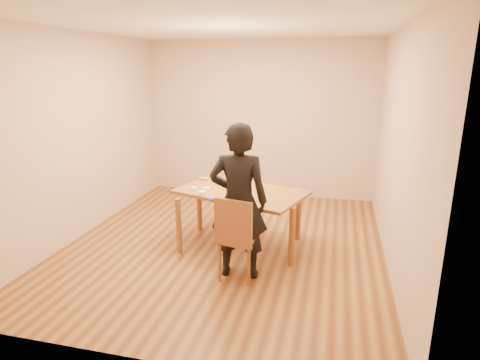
% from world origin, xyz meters
% --- Properties ---
extents(room_shell, '(4.00, 4.50, 2.70)m').
position_xyz_m(room_shell, '(0.00, 0.34, 1.35)').
color(room_shell, '#5A3516').
rests_on(room_shell, ground).
extents(dining_table, '(1.75, 1.34, 0.04)m').
position_xyz_m(dining_table, '(0.21, -0.01, 0.73)').
color(dining_table, brown).
rests_on(dining_table, floor).
extents(dining_chair, '(0.44, 0.44, 0.04)m').
position_xyz_m(dining_chair, '(0.36, -0.79, 0.45)').
color(dining_chair, brown).
rests_on(dining_chair, floor).
extents(cake_plate, '(0.31, 0.31, 0.02)m').
position_xyz_m(cake_plate, '(0.18, -0.02, 0.76)').
color(cake_plate, red).
rests_on(cake_plate, dining_table).
extents(cake, '(0.22, 0.22, 0.07)m').
position_xyz_m(cake, '(0.18, -0.02, 0.81)').
color(cake, white).
rests_on(cake, cake_plate).
extents(frosting_dome, '(0.22, 0.22, 0.03)m').
position_xyz_m(frosting_dome, '(0.18, -0.02, 0.86)').
color(frosting_dome, white).
rests_on(frosting_dome, cake).
extents(frosting_tub, '(0.10, 0.10, 0.09)m').
position_xyz_m(frosting_tub, '(0.17, -0.35, 0.79)').
color(frosting_tub, white).
rests_on(frosting_tub, dining_table).
extents(frosting_lid, '(0.09, 0.09, 0.01)m').
position_xyz_m(frosting_lid, '(-0.05, -0.41, 0.75)').
color(frosting_lid, '#1B2EB1').
rests_on(frosting_lid, dining_table).
extents(frosting_dollop, '(0.04, 0.04, 0.02)m').
position_xyz_m(frosting_dollop, '(-0.05, -0.41, 0.77)').
color(frosting_dollop, white).
rests_on(frosting_dollop, frosting_lid).
extents(ramekin_green, '(0.09, 0.09, 0.04)m').
position_xyz_m(ramekin_green, '(-0.20, -0.29, 0.77)').
color(ramekin_green, white).
rests_on(ramekin_green, dining_table).
extents(ramekin_yellow, '(0.09, 0.09, 0.04)m').
position_xyz_m(ramekin_yellow, '(-0.20, -0.12, 0.77)').
color(ramekin_yellow, white).
rests_on(ramekin_yellow, dining_table).
extents(ramekin_multi, '(0.08, 0.08, 0.04)m').
position_xyz_m(ramekin_multi, '(-0.37, -0.14, 0.77)').
color(ramekin_multi, white).
rests_on(ramekin_multi, dining_table).
extents(candy_box_pink, '(0.12, 0.06, 0.02)m').
position_xyz_m(candy_box_pink, '(-0.39, 0.33, 0.76)').
color(candy_box_pink, '#D231A7').
rests_on(candy_box_pink, dining_table).
extents(candy_box_green, '(0.12, 0.07, 0.02)m').
position_xyz_m(candy_box_green, '(-0.40, 0.34, 0.78)').
color(candy_box_green, green).
rests_on(candy_box_green, candy_box_pink).
extents(spatula, '(0.13, 0.08, 0.01)m').
position_xyz_m(spatula, '(0.13, -0.51, 0.75)').
color(spatula, black).
rests_on(spatula, dining_table).
extents(person, '(0.67, 0.48, 1.71)m').
position_xyz_m(person, '(0.36, -0.74, 0.86)').
color(person, black).
rests_on(person, floor).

